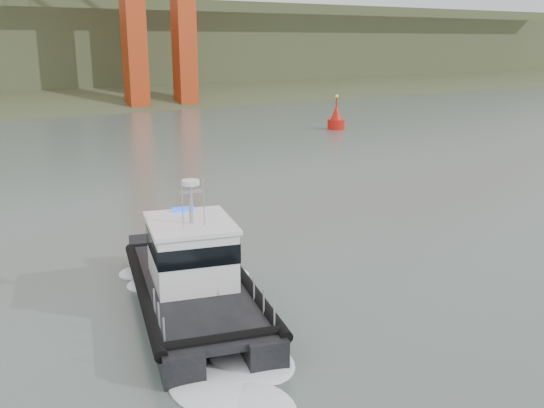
# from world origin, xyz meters

# --- Properties ---
(ground) EXTENTS (400.00, 400.00, 0.00)m
(ground) POSITION_xyz_m (0.00, 0.00, 0.00)
(ground) COLOR #505F58
(ground) RESTS_ON ground
(patrol_boat) EXTENTS (6.45, 11.47, 5.26)m
(patrol_boat) POSITION_xyz_m (-4.53, 5.83, 1.32)
(patrol_boat) COLOR black
(patrol_boat) RESTS_ON ground
(nav_buoy) EXTENTS (2.04, 2.04, 4.25)m
(nav_buoy) POSITION_xyz_m (30.47, 42.20, 1.12)
(nav_buoy) COLOR red
(nav_buoy) RESTS_ON ground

